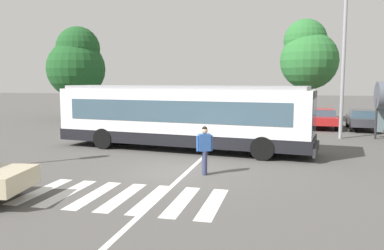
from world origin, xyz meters
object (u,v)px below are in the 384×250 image
(parked_car_silver, at_px, (207,115))
(background_tree_left, at_px, (77,63))
(twin_arm_street_lamp, at_px, (345,33))
(background_tree_right, at_px, (308,55))
(parked_car_blue, at_px, (172,114))
(parked_car_white, at_px, (280,117))
(pedestrian_crossing_street, at_px, (205,147))
(parked_car_teal, at_px, (245,115))
(city_transit_bus, at_px, (182,117))
(parked_car_red, at_px, (322,117))
(parked_car_charcoal, at_px, (363,118))

(parked_car_silver, height_order, background_tree_left, background_tree_left)
(twin_arm_street_lamp, xyz_separation_m, background_tree_right, (-1.47, 9.06, -0.58))
(parked_car_blue, bearing_deg, parked_car_white, -4.34)
(pedestrian_crossing_street, bearing_deg, parked_car_teal, 90.74)
(twin_arm_street_lamp, bearing_deg, parked_car_teal, 139.16)
(parked_car_silver, relative_size, background_tree_left, 0.57)
(city_transit_bus, xyz_separation_m, pedestrian_crossing_street, (2.07, -4.71, -0.62))
(parked_car_silver, bearing_deg, parked_car_blue, 172.26)
(parked_car_red, xyz_separation_m, background_tree_left, (-19.97, 2.09, 4.05))
(city_transit_bus, xyz_separation_m, background_tree_right, (6.41, 14.72, 3.74))
(parked_car_teal, xyz_separation_m, parked_car_charcoal, (8.01, -0.59, 0.00))
(pedestrian_crossing_street, relative_size, background_tree_right, 0.21)
(parked_car_silver, relative_size, parked_car_white, 0.99)
(city_transit_bus, xyz_separation_m, parked_car_blue, (-3.71, 10.82, -0.82))
(parked_car_white, distance_m, parked_car_red, 2.85)
(pedestrian_crossing_street, distance_m, parked_car_silver, 15.43)
(twin_arm_street_lamp, distance_m, background_tree_right, 9.20)
(twin_arm_street_lamp, bearing_deg, background_tree_left, 161.17)
(pedestrian_crossing_street, relative_size, parked_car_charcoal, 0.37)
(pedestrian_crossing_street, relative_size, parked_car_white, 0.38)
(city_transit_bus, bearing_deg, background_tree_right, 66.46)
(parked_car_teal, height_order, parked_car_white, same)
(parked_car_white, bearing_deg, background_tree_left, 171.80)
(city_transit_bus, bearing_deg, parked_car_charcoal, 46.11)
(twin_arm_street_lamp, bearing_deg, parked_car_charcoal, 66.61)
(parked_car_charcoal, bearing_deg, parked_car_silver, 179.09)
(city_transit_bus, xyz_separation_m, background_tree_left, (-12.69, 12.68, 3.23))
(city_transit_bus, relative_size, parked_car_blue, 2.75)
(city_transit_bus, relative_size, parked_car_silver, 2.79)
(parked_car_red, bearing_deg, parked_car_charcoal, -7.00)
(parked_car_red, bearing_deg, pedestrian_crossing_street, -108.80)
(parked_car_charcoal, height_order, background_tree_left, background_tree_left)
(parked_car_white, relative_size, twin_arm_street_lamp, 0.47)
(city_transit_bus, bearing_deg, parked_car_silver, 94.75)
(parked_car_teal, bearing_deg, background_tree_right, 40.35)
(parked_car_red, height_order, background_tree_left, background_tree_left)
(parked_car_teal, relative_size, parked_car_white, 1.00)
(parked_car_blue, height_order, background_tree_left, background_tree_left)
(parked_car_blue, height_order, parked_car_silver, same)
(pedestrian_crossing_street, xyz_separation_m, parked_car_charcoal, (7.80, 14.98, -0.20))
(parked_car_blue, xyz_separation_m, parked_car_teal, (5.58, 0.03, 0.00))
(parked_car_white, bearing_deg, parked_car_charcoal, 0.65)
(parked_car_blue, distance_m, parked_car_silver, 2.87)
(parked_car_teal, bearing_deg, parked_car_red, -2.90)
(city_transit_bus, height_order, parked_car_charcoal, city_transit_bus)
(parked_car_charcoal, bearing_deg, parked_car_teal, 175.76)
(pedestrian_crossing_street, xyz_separation_m, parked_car_blue, (-5.79, 15.54, -0.20))
(pedestrian_crossing_street, bearing_deg, parked_car_blue, 110.42)
(parked_car_teal, bearing_deg, parked_car_silver, -171.23)
(parked_car_charcoal, bearing_deg, parked_car_blue, 177.65)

